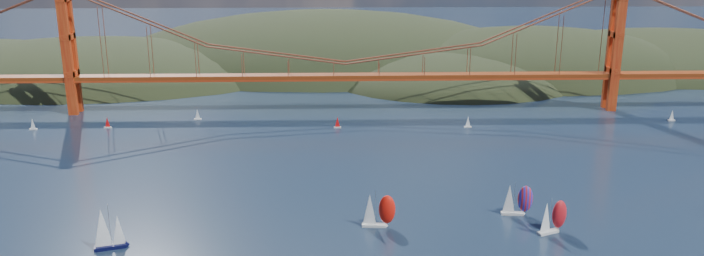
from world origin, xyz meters
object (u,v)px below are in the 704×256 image
Objects in this scene: sloop_navy at (107,229)px; racer_1 at (552,216)px; racer_0 at (378,210)px; racer_rwb at (517,199)px.

racer_1 is (116.49, 6.33, -0.66)m from sloop_navy.
racer_0 is 1.05× the size of racer_rwb.
racer_rwb is (-6.41, 12.36, -0.03)m from racer_1.
racer_1 is at bearing -1.96° from racer_0.
racer_1 reaches higher than racer_rwb.
sloop_navy reaches higher than racer_1.
racer_rwb is at bearing 93.62° from racer_1.
racer_1 is 1.01× the size of racer_rwb.
sloop_navy is at bearing 159.31° from racer_1.
racer_0 reaches higher than racer_1.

